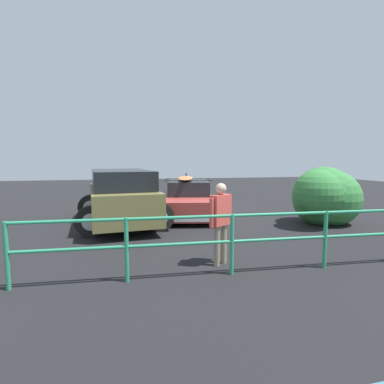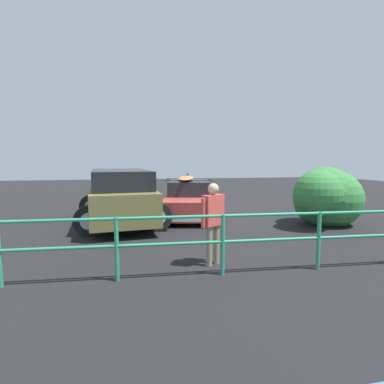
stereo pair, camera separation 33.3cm
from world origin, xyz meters
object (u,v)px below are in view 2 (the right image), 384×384
at_px(bush_near_left, 324,197).
at_px(suv_car, 121,196).
at_px(person_bystander, 213,216).
at_px(sedan_car, 189,199).

bearing_deg(bush_near_left, suv_car, -12.62).
xyz_separation_m(person_bystander, bush_near_left, (-4.44, -2.88, -0.08)).
relative_size(suv_car, bush_near_left, 1.95).
bearing_deg(person_bystander, sedan_car, -95.62).
bearing_deg(suv_car, sedan_car, -158.29).
height_order(person_bystander, bush_near_left, bush_near_left).
bearing_deg(bush_near_left, sedan_car, -31.20).
xyz_separation_m(sedan_car, bush_near_left, (-3.93, 2.38, 0.27)).
bearing_deg(bush_near_left, person_bystander, 32.91).
relative_size(sedan_car, person_bystander, 2.78).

